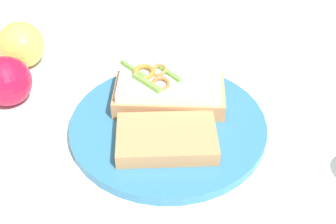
% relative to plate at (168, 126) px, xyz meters
% --- Properties ---
extents(ground_plane, '(2.00, 2.00, 0.00)m').
position_rel_plate_xyz_m(ground_plane, '(0.00, 0.00, -0.01)').
color(ground_plane, white).
rests_on(ground_plane, ground).
extents(plate, '(0.30, 0.30, 0.02)m').
position_rel_plate_xyz_m(plate, '(0.00, 0.00, 0.00)').
color(plate, teal).
rests_on(plate, ground_plane).
extents(sandwich, '(0.19, 0.12, 0.05)m').
position_rel_plate_xyz_m(sandwich, '(-0.01, -0.05, 0.03)').
color(sandwich, tan).
rests_on(sandwich, plate).
extents(bread_slice_side, '(0.15, 0.11, 0.02)m').
position_rel_plate_xyz_m(bread_slice_side, '(0.01, 0.05, 0.02)').
color(bread_slice_side, tan).
rests_on(bread_slice_side, plate).
extents(apple_0, '(0.12, 0.12, 0.08)m').
position_rel_plate_xyz_m(apple_0, '(0.24, -0.21, 0.03)').
color(apple_0, gold).
rests_on(apple_0, ground_plane).
extents(apple_2, '(0.11, 0.11, 0.08)m').
position_rel_plate_xyz_m(apple_2, '(0.25, -0.10, 0.03)').
color(apple_2, '#BB1234').
rests_on(apple_2, ground_plane).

